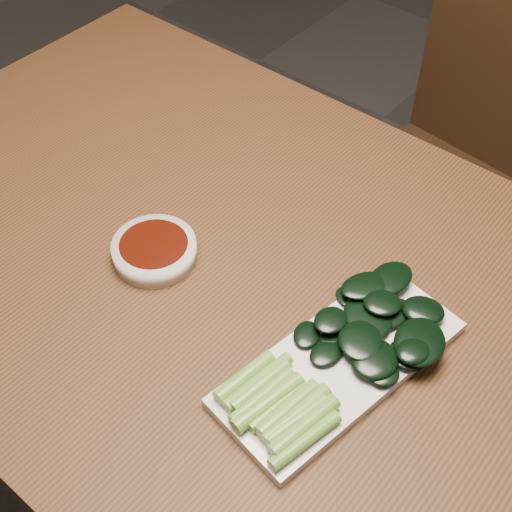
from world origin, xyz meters
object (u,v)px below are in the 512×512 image
(gai_lan, at_px, (343,355))
(chair_far, at_px, (468,181))
(table, at_px, (267,315))
(serving_plate, at_px, (339,363))
(sauce_bowl, at_px, (155,250))

(gai_lan, bearing_deg, chair_far, 101.55)
(table, bearing_deg, serving_plate, -17.63)
(sauce_bowl, distance_m, gai_lan, 0.30)
(sauce_bowl, bearing_deg, table, 23.25)
(sauce_bowl, relative_size, gai_lan, 0.35)
(serving_plate, distance_m, gai_lan, 0.02)
(table, relative_size, chair_far, 1.57)
(serving_plate, relative_size, gai_lan, 1.00)
(table, relative_size, gai_lan, 4.15)
(chair_far, distance_m, sauce_bowl, 0.79)
(table, distance_m, chair_far, 0.69)
(serving_plate, bearing_deg, table, 162.37)
(table, distance_m, serving_plate, 0.18)
(chair_far, bearing_deg, gai_lan, -72.97)
(table, xyz_separation_m, serving_plate, (0.15, -0.05, 0.08))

